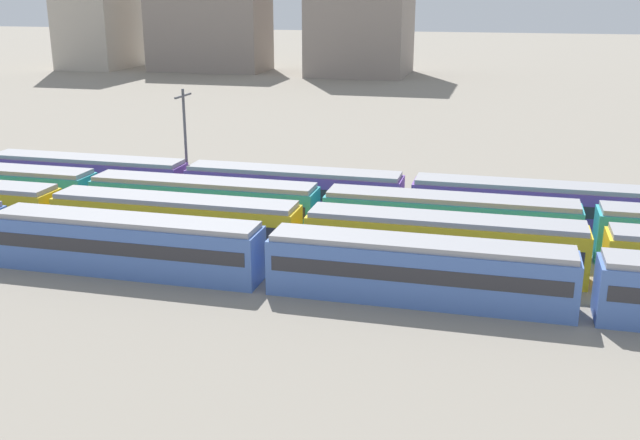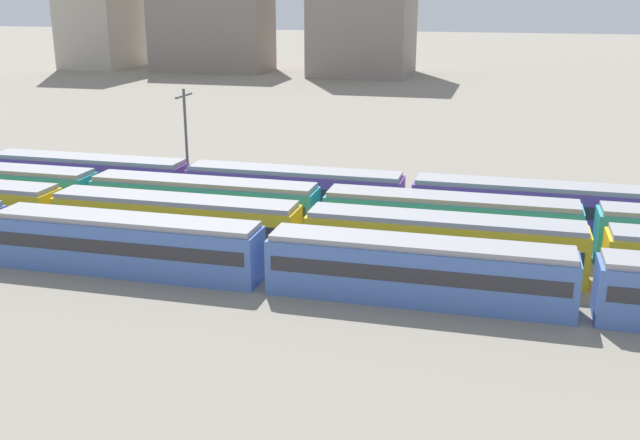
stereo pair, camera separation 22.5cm
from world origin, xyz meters
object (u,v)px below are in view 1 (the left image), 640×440
train_track_0 (419,270)px  train_track_3 (293,191)px  train_track_2 (588,230)px  catenary_pole_1 (185,137)px  train_track_1 (597,256)px

train_track_0 → train_track_3: size_ratio=1.00×
train_track_2 → catenary_pole_1: catenary_pole_1 is taller
train_track_0 → catenary_pole_1: bearing=141.2°
train_track_0 → train_track_2: (10.39, 10.40, 0.00)m
train_track_1 → train_track_2: 5.20m
train_track_0 → train_track_1: same height
train_track_2 → catenary_pole_1: bearing=166.5°
train_track_0 → train_track_2: same height
train_track_0 → train_track_2: size_ratio=0.83×
train_track_3 → catenary_pole_1: catenary_pole_1 is taller
train_track_1 → train_track_3: bearing=155.3°
train_track_3 → catenary_pole_1: 11.50m
train_track_3 → train_track_2: bearing=-13.0°
catenary_pole_1 → train_track_1: bearing=-21.6°
train_track_3 → catenary_pole_1: bearing=165.4°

